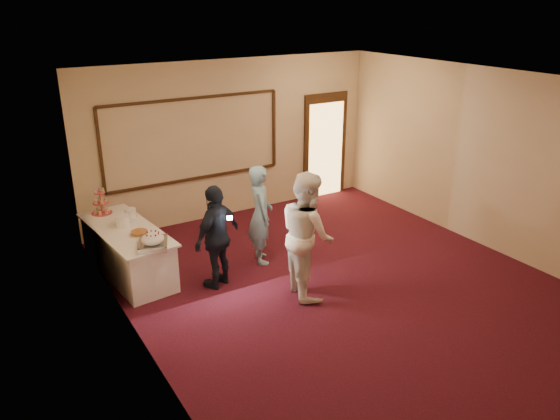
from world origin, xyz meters
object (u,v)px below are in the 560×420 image
object	(u,v)px
plate_stack_b	(130,213)
man	(260,214)
buffet_table	(128,251)
woman	(307,234)
pavlova_tray	(153,241)
cupcake_stand	(101,203)
tart	(139,233)
plate_stack_a	(122,221)
guest	(217,237)

from	to	relation	value
plate_stack_b	man	distance (m)	2.06
buffet_table	woman	size ratio (longest dim) A/B	1.18
pavlova_tray	cupcake_stand	world-z (taller)	cupcake_stand
man	woman	world-z (taller)	woman
pavlova_tray	woman	xyz separation A→B (m)	(1.90, -1.04, 0.06)
cupcake_stand	tart	bearing A→B (deg)	-77.63
plate_stack_a	tart	xyz separation A→B (m)	(0.12, -0.43, -0.06)
buffet_table	guest	xyz separation A→B (m)	(1.05, -1.03, 0.40)
pavlova_tray	cupcake_stand	size ratio (longest dim) A/B	1.31
plate_stack_a	plate_stack_b	bearing A→B (deg)	55.42
plate_stack_a	plate_stack_b	xyz separation A→B (m)	(0.22, 0.31, -0.01)
woman	guest	size ratio (longest dim) A/B	1.16
man	tart	bearing A→B (deg)	97.69
plate_stack_b	tart	xyz separation A→B (m)	(-0.10, -0.74, -0.05)
plate_stack_a	man	distance (m)	2.12
plate_stack_a	man	world-z (taller)	man
tart	man	world-z (taller)	man
cupcake_stand	man	distance (m)	2.58
tart	woman	world-z (taller)	woman
tart	guest	bearing A→B (deg)	-36.24
cupcake_stand	plate_stack_b	xyz separation A→B (m)	(0.35, -0.41, -0.10)
pavlova_tray	cupcake_stand	distance (m)	1.68
buffet_table	guest	distance (m)	1.52
cupcake_stand	guest	size ratio (longest dim) A/B	0.30
cupcake_stand	man	world-z (taller)	man
plate_stack_b	woman	world-z (taller)	woman
plate_stack_b	woman	xyz separation A→B (m)	(1.84, -2.28, 0.07)
pavlova_tray	tart	distance (m)	0.50
buffet_table	cupcake_stand	bearing A→B (deg)	99.94
plate_stack_b	woman	bearing A→B (deg)	-51.02
pavlova_tray	man	size ratio (longest dim) A/B	0.38
pavlova_tray	guest	size ratio (longest dim) A/B	0.40
buffet_table	plate_stack_a	bearing A→B (deg)	95.80
pavlova_tray	man	bearing A→B (deg)	5.95
buffet_table	plate_stack_a	size ratio (longest dim) A/B	10.26
woman	cupcake_stand	bearing A→B (deg)	50.97
plate_stack_a	guest	world-z (taller)	guest
woman	man	bearing A→B (deg)	14.95
tart	guest	world-z (taller)	guest
plate_stack_a	plate_stack_b	distance (m)	0.38
tart	woman	xyz separation A→B (m)	(1.94, -1.54, 0.12)
cupcake_stand	man	size ratio (longest dim) A/B	0.29
buffet_table	plate_stack_a	xyz separation A→B (m)	(-0.01, 0.09, 0.47)
plate_stack_b	pavlova_tray	bearing A→B (deg)	-92.51
tart	guest	size ratio (longest dim) A/B	0.18
woman	buffet_table	bearing A→B (deg)	59.29
plate_stack_a	man	bearing A→B (deg)	-20.27
pavlova_tray	woman	world-z (taller)	woman
pavlova_tray	guest	xyz separation A→B (m)	(0.90, -0.19, -0.07)
buffet_table	cupcake_stand	distance (m)	0.99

